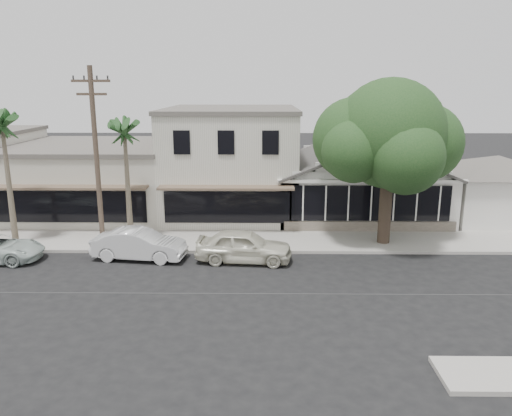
{
  "coord_description": "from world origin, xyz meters",
  "views": [
    {
      "loc": [
        -1.05,
        -18.51,
        8.08
      ],
      "look_at": [
        -1.35,
        6.0,
        2.06
      ],
      "focal_mm": 35.0,
      "sensor_mm": 36.0,
      "label": 1
    }
  ],
  "objects_px": {
    "car_0": "(244,246)",
    "shade_tree": "(387,137)",
    "utility_pole": "(96,156)",
    "car_1": "(139,244)"
  },
  "relations": [
    {
      "from": "utility_pole",
      "to": "car_1",
      "type": "xyz_separation_m",
      "value": [
        2.11,
        -1.13,
        -4.06
      ]
    },
    {
      "from": "utility_pole",
      "to": "shade_tree",
      "type": "distance_m",
      "value": 14.31
    },
    {
      "from": "utility_pole",
      "to": "car_1",
      "type": "height_order",
      "value": "utility_pole"
    },
    {
      "from": "car_1",
      "to": "shade_tree",
      "type": "xyz_separation_m",
      "value": [
        12.11,
        2.57,
        4.87
      ]
    },
    {
      "from": "utility_pole",
      "to": "car_0",
      "type": "bearing_deg",
      "value": -11.27
    },
    {
      "from": "car_0",
      "to": "shade_tree",
      "type": "xyz_separation_m",
      "value": [
        7.11,
        2.85,
        4.83
      ]
    },
    {
      "from": "car_1",
      "to": "shade_tree",
      "type": "bearing_deg",
      "value": -70.75
    },
    {
      "from": "car_1",
      "to": "shade_tree",
      "type": "height_order",
      "value": "shade_tree"
    },
    {
      "from": "utility_pole",
      "to": "car_0",
      "type": "relative_size",
      "value": 2.0
    },
    {
      "from": "car_0",
      "to": "shade_tree",
      "type": "height_order",
      "value": "shade_tree"
    }
  ]
}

